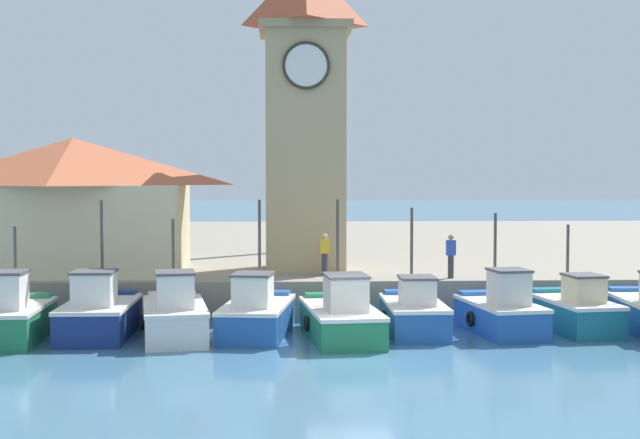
{
  "coord_description": "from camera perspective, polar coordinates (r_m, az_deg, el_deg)",
  "views": [
    {
      "loc": [
        -2.01,
        -25.2,
        5.24
      ],
      "look_at": [
        -0.51,
        8.43,
        3.5
      ],
      "focal_mm": 50.0,
      "sensor_mm": 36.0,
      "label": 1
    }
  ],
  "objects": [
    {
      "name": "warehouse_left",
      "position": [
        35.9,
        -15.49,
        0.98
      ],
      "size": [
        8.83,
        5.87,
        5.24
      ],
      "color": "beige",
      "rests_on": "quay_wharf"
    },
    {
      "name": "fishing_boat_mid_right",
      "position": [
        29.48,
        6.02,
        -5.96
      ],
      "size": [
        1.94,
        4.27,
        4.11
      ],
      "color": "#2356A8",
      "rests_on": "ground"
    },
    {
      "name": "fishing_boat_center",
      "position": [
        28.39,
        1.37,
        -6.24
      ],
      "size": [
        2.56,
        5.29,
        4.41
      ],
      "color": "#237A4C",
      "rests_on": "ground"
    },
    {
      "name": "clock_tower",
      "position": [
        35.76,
        -0.97,
        7.27
      ],
      "size": [
        3.6,
        3.6,
        13.96
      ],
      "color": "tan",
      "rests_on": "quay_wharf"
    },
    {
      "name": "fishing_boat_right_outer",
      "position": [
        30.95,
        15.96,
        -5.62
      ],
      "size": [
        2.26,
        4.35,
        3.52
      ],
      "color": "#196B7F",
      "rests_on": "ground"
    },
    {
      "name": "dock_worker_along_quay",
      "position": [
        33.18,
        8.38,
        -2.28
      ],
      "size": [
        0.34,
        0.22,
        1.62
      ],
      "color": "#33333D",
      "rests_on": "quay_wharf"
    },
    {
      "name": "fishing_boat_far_left",
      "position": [
        29.58,
        -19.14,
        -5.93
      ],
      "size": [
        2.16,
        4.24,
        3.57
      ],
      "color": "#237A4C",
      "rests_on": "ground"
    },
    {
      "name": "quay_wharf",
      "position": [
        51.87,
        -0.33,
        -2.07
      ],
      "size": [
        120.0,
        40.0,
        1.38
      ],
      "primitive_type": "cube",
      "color": "gray",
      "rests_on": "ground"
    },
    {
      "name": "ground_plane",
      "position": [
        25.82,
        1.99,
        -8.75
      ],
      "size": [
        300.0,
        300.0,
        0.0
      ],
      "primitive_type": "plane",
      "color": "teal"
    },
    {
      "name": "dock_worker_near_tower",
      "position": [
        33.59,
        0.3,
        -2.19
      ],
      "size": [
        0.34,
        0.22,
        1.62
      ],
      "color": "#33333D",
      "rests_on": "quay_wharf"
    },
    {
      "name": "fishing_boat_left_inner",
      "position": [
        28.84,
        -9.3,
        -6.07
      ],
      "size": [
        2.62,
        4.87,
        3.77
      ],
      "color": "silver",
      "rests_on": "ground"
    },
    {
      "name": "fishing_boat_mid_left",
      "position": [
        28.96,
        -4.08,
        -6.04
      ],
      "size": [
        2.57,
        4.77,
        4.39
      ],
      "color": "#2356A8",
      "rests_on": "ground"
    },
    {
      "name": "fishing_boat_left_outer",
      "position": [
        29.54,
        -13.97,
        -5.89
      ],
      "size": [
        2.21,
        4.39,
        4.37
      ],
      "color": "navy",
      "rests_on": "ground"
    },
    {
      "name": "fishing_boat_right_inner",
      "position": [
        29.89,
        11.51,
        -5.8
      ],
      "size": [
        2.4,
        4.29,
        3.93
      ],
      "color": "#2356A8",
      "rests_on": "ground"
    },
    {
      "name": "port_crane_near",
      "position": [
        45.04,
        -0.76,
        6.56
      ],
      "size": [
        2.46,
        9.67,
        17.71
      ],
      "color": "navy",
      "rests_on": "quay_wharf"
    }
  ]
}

